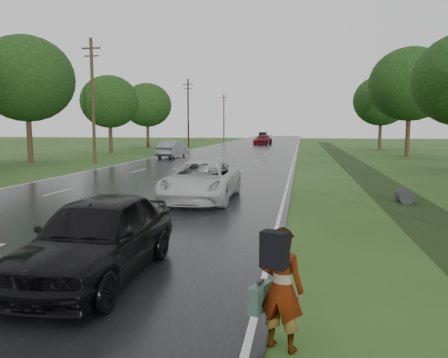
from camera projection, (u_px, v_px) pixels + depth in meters
name	position (u px, v px, depth m)	size (l,w,h in m)	color
road	(240.00, 151.00, 53.62)	(14.00, 180.00, 0.04)	black
edge_stripe_east	(296.00, 152.00, 52.44)	(0.12, 180.00, 0.01)	silver
edge_stripe_west	(187.00, 150.00, 54.79)	(0.12, 180.00, 0.01)	silver
center_line	(240.00, 151.00, 53.61)	(0.12, 180.00, 0.01)	silver
drainage_ditch	(371.00, 177.00, 25.91)	(2.20, 120.00, 0.56)	black
utility_pole_mid	(93.00, 99.00, 35.05)	(1.60, 0.26, 10.00)	#362116
utility_pole_far	(188.00, 112.00, 64.38)	(1.60, 0.26, 10.00)	#362116
utility_pole_distant	(224.00, 117.00, 93.70)	(1.60, 0.26, 10.00)	#362116
tree_east_d	(410.00, 84.00, 42.83)	(8.00, 8.00, 10.76)	#362116
tree_east_f	(381.00, 101.00, 56.66)	(7.20, 7.20, 9.62)	#362116
tree_west_c	(26.00, 79.00, 35.86)	(7.80, 7.80, 10.43)	#362116
tree_west_d	(110.00, 102.00, 49.53)	(6.60, 6.60, 8.80)	#362116
tree_west_f	(147.00, 105.00, 63.29)	(7.00, 7.00, 9.29)	#362116
pedestrian	(280.00, 287.00, 5.84)	(0.82, 0.85, 1.69)	#A5998C
white_pickup	(202.00, 181.00, 17.72)	(2.62, 5.67, 1.58)	silver
dark_sedan	(97.00, 236.00, 8.58)	(1.94, 4.83, 1.65)	black
silver_sedan	(172.00, 149.00, 42.29)	(1.69, 4.86, 1.60)	#94989D
far_car_red	(263.00, 140.00, 72.97)	(2.27, 5.58, 1.62)	maroon
far_car_dark	(263.00, 136.00, 103.73)	(1.81, 5.18, 1.71)	black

